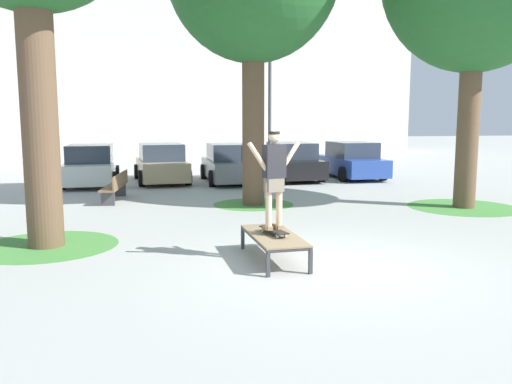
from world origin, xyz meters
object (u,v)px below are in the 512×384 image
Objects in this scene: car_white at (91,166)px; car_grey at (229,164)px; park_bench at (116,186)px; car_tan at (161,164)px; car_black at (291,162)px; light_post at (270,80)px; skater at (274,173)px; skate_box at (274,237)px; car_blue at (351,161)px; skateboard at (274,230)px.

car_grey is (5.20, -0.26, 0.00)m from car_white.
park_bench is (-4.09, -3.92, -0.24)m from car_grey.
car_tan is 1.01× the size of car_black.
car_grey is 0.99× the size of car_black.
light_post is (6.41, -1.92, 3.13)m from car_white.
skater is 8.22m from park_bench.
skate_box is 13.47m from car_blue.
car_grey reaches higher than skate_box.
skate_box is 1.12m from skater.
car_tan is at bearing 179.20° from car_blue.
car_blue reaches higher than skateboard.
skateboard is 12.16m from car_tan.
skater is 12.52m from car_black.
car_grey is 2.65m from car_black.
car_grey is 5.23m from car_blue.
skateboard is at bearing -102.85° from light_post.
light_post is (1.21, -1.66, 3.13)m from car_grey.
light_post is at bearing 77.14° from skater.
car_black is 8.01m from park_bench.
light_post is (-3.99, -2.14, 3.13)m from car_blue.
skateboard is at bearing -70.40° from car_white.
car_tan is (-1.57, 12.06, -0.84)m from skater.
car_grey and car_black have the same top height.
car_tan is 7.80m from car_blue.
skater is at bearing -67.95° from park_bench.
park_bench is at bearing 112.07° from skate_box.
skateboard is 12.45m from car_white.
skate_box is 0.46× the size of car_white.
car_white and car_black have the same top height.
skate_box is at bearing -117.56° from car_blue.
car_tan reaches higher than park_bench.
car_white is at bearing 104.98° from park_bench.
car_tan is (-1.57, 12.06, 0.15)m from skateboard.
car_blue is (2.60, 0.00, 0.00)m from car_black.
car_white reaches higher than skateboard.
car_white is at bearing 109.60° from skater.
car_white is 0.98× the size of car_tan.
car_grey is at bearing 84.88° from skater.
car_blue is at bearing 62.44° from skate_box.
car_black is (7.81, 0.22, 0.00)m from car_white.
car_black is at bearing -1.22° from car_tan.
skate_box is 2.34× the size of skateboard.
car_blue is (6.23, 11.95, -0.84)m from skater.
skater is 0.39× the size of car_tan.
car_grey is at bearing -2.87° from car_white.
car_black is at bearing 73.10° from skater.
park_bench reaches higher than skate_box.
light_post reaches higher than skate_box.
skate_box is 10.62m from light_post.
park_bench is (-3.06, 7.55, -1.08)m from skater.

